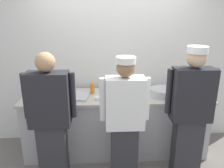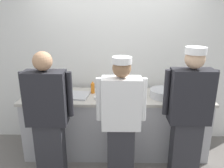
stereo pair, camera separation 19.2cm
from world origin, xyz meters
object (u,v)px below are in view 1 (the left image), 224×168
object	(u,v)px
sheet_tray	(73,96)
deli_cup	(120,91)
mixing_bowl_steel	(163,92)
squeeze_bottle_primary	(92,88)
chefs_knife	(130,97)
ramekin_red_sauce	(46,95)
chef_center	(125,120)
chef_far_right	(190,112)
ramekin_orange_sauce	(99,98)
plate_stack_front	(189,91)
chef_near_left	(50,119)

from	to	relation	value
sheet_tray	deli_cup	distance (m)	0.70
deli_cup	mixing_bowl_steel	bearing A→B (deg)	-9.77
squeeze_bottle_primary	chefs_knife	bearing A→B (deg)	-21.10
mixing_bowl_steel	chefs_knife	xyz separation A→B (m)	(-0.50, -0.06, -0.05)
mixing_bowl_steel	ramekin_red_sauce	size ratio (longest dim) A/B	3.80
chef_center	ramekin_red_sauce	size ratio (longest dim) A/B	15.76
chef_far_right	mixing_bowl_steel	size ratio (longest dim) A/B	4.40
ramekin_red_sauce	ramekin_orange_sauce	world-z (taller)	ramekin_red_sauce
ramekin_orange_sauce	plate_stack_front	bearing A→B (deg)	8.76
chef_near_left	mixing_bowl_steel	world-z (taller)	chef_near_left
chef_far_right	deli_cup	bearing A→B (deg)	139.91
ramekin_red_sauce	chefs_knife	xyz separation A→B (m)	(1.21, -0.11, -0.02)
chefs_knife	deli_cup	bearing A→B (deg)	125.61
sheet_tray	deli_cup	xyz separation A→B (m)	(0.70, 0.09, 0.03)
sheet_tray	squeeze_bottle_primary	world-z (taller)	squeeze_bottle_primary
sheet_tray	ramekin_orange_sauce	world-z (taller)	ramekin_orange_sauce
chef_near_left	ramekin_orange_sauce	world-z (taller)	chef_near_left
chef_near_left	chef_center	world-z (taller)	chef_near_left
chef_far_right	deli_cup	distance (m)	1.05
plate_stack_front	sheet_tray	bearing A→B (deg)	-176.91
chef_far_right	ramekin_red_sauce	world-z (taller)	chef_far_right
ramekin_red_sauce	chef_center	bearing A→B (deg)	-32.03
chef_center	deli_cup	size ratio (longest dim) A/B	18.11
plate_stack_front	ramekin_orange_sauce	world-z (taller)	plate_stack_front
plate_stack_front	chefs_knife	world-z (taller)	plate_stack_front
chef_center	squeeze_bottle_primary	xyz separation A→B (m)	(-0.41, 0.77, 0.15)
chef_far_right	chefs_knife	size ratio (longest dim) A/B	6.30
chef_far_right	ramekin_red_sauce	distance (m)	1.99
squeeze_bottle_primary	chef_near_left	bearing A→B (deg)	-121.94
squeeze_bottle_primary	deli_cup	distance (m)	0.42
mixing_bowl_steel	deli_cup	size ratio (longest dim) A/B	4.37
squeeze_bottle_primary	deli_cup	xyz separation A→B (m)	(0.42, -0.04, -0.05)
plate_stack_front	sheet_tray	world-z (taller)	plate_stack_front
sheet_tray	chefs_knife	world-z (taller)	sheet_tray
chef_far_right	plate_stack_front	size ratio (longest dim) A/B	7.89
chef_near_left	chef_center	xyz separation A→B (m)	(0.88, -0.02, -0.02)
plate_stack_front	ramekin_red_sauce	world-z (taller)	plate_stack_front
ramekin_red_sauce	chefs_knife	bearing A→B (deg)	-5.26
squeeze_bottle_primary	ramekin_orange_sauce	world-z (taller)	squeeze_bottle_primary
plate_stack_front	sheet_tray	distance (m)	1.74
ramekin_red_sauce	deli_cup	bearing A→B (deg)	2.87
chef_near_left	sheet_tray	world-z (taller)	chef_near_left
chef_far_right	chef_near_left	bearing A→B (deg)	-178.80
ramekin_red_sauce	plate_stack_front	bearing A→B (deg)	1.65
chef_center	deli_cup	world-z (taller)	chef_center
plate_stack_front	mixing_bowl_steel	distance (m)	0.44
chef_center	mixing_bowl_steel	xyz separation A→B (m)	(0.62, 0.63, 0.11)
chef_far_right	ramekin_red_sauce	size ratio (longest dim) A/B	16.74
plate_stack_front	ramekin_orange_sauce	size ratio (longest dim) A/B	2.07
plate_stack_front	squeeze_bottle_primary	xyz separation A→B (m)	(-1.46, 0.03, 0.06)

